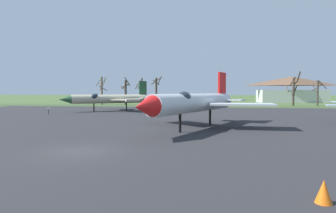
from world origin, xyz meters
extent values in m
plane|color=#425B2D|center=(0.00, 0.00, 0.00)|extent=(600.00, 600.00, 0.00)
cube|color=#28282B|center=(0.00, 17.95, 0.03)|extent=(82.25, 59.83, 0.05)
cube|color=#3A4D2A|center=(0.00, 53.86, 0.03)|extent=(142.25, 12.00, 0.06)
cylinder|color=#B7B293|center=(-10.53, 33.13, 2.22)|extent=(11.77, 9.12, 1.55)
cone|color=#234C2D|center=(-16.75, 28.62, 2.22)|extent=(2.42, 2.30, 1.42)
cylinder|color=black|center=(-4.85, 37.24, 2.22)|extent=(1.32, 1.38, 1.08)
ellipsoid|color=#19232D|center=(-12.72, 31.54, 2.64)|extent=(1.15, 2.17, 1.08)
cube|color=#B7B293|center=(-10.81, 36.63, 2.10)|extent=(3.50, 4.89, 0.14)
cube|color=#B7B293|center=(-7.29, 31.76, 2.10)|extent=(5.22, 4.54, 0.14)
cylinder|color=#B7B293|center=(-11.70, 38.74, 2.10)|extent=(2.34, 1.92, 0.58)
cylinder|color=#B7B293|center=(-5.56, 30.26, 2.10)|extent=(2.34, 1.92, 0.58)
cube|color=#234C2D|center=(-5.52, 36.76, 4.25)|extent=(1.31, 1.02, 2.51)
cube|color=#B7B293|center=(-6.46, 37.71, 2.33)|extent=(2.36, 2.49, 0.14)
cube|color=#B7B293|center=(-4.91, 35.56, 2.33)|extent=(2.36, 2.49, 0.14)
cylinder|color=black|center=(-12.92, 31.40, 0.72)|extent=(0.21, 0.21, 1.44)
cylinder|color=black|center=(-8.14, 34.86, 0.72)|extent=(0.21, 0.21, 1.44)
cylinder|color=black|center=(-17.45, 24.87, 0.38)|extent=(0.08, 0.08, 0.76)
cube|color=white|center=(-17.45, 24.87, 0.89)|extent=(0.66, 0.28, 0.31)
cylinder|color=silver|center=(6.07, 11.48, 2.45)|extent=(7.10, 14.38, 1.71)
cone|color=red|center=(2.95, 3.69, 2.45)|extent=(2.20, 2.43, 1.57)
cylinder|color=black|center=(8.96, 18.67, 2.45)|extent=(1.46, 1.32, 1.20)
ellipsoid|color=#19232D|center=(5.12, 9.10, 2.92)|extent=(1.27, 2.38, 1.19)
cube|color=silver|center=(3.27, 14.51, 2.32)|extent=(6.30, 6.13, 0.16)
cube|color=silver|center=(10.19, 11.73, 2.32)|extent=(5.81, 3.17, 0.16)
cube|color=red|center=(8.56, 17.68, 4.49)|extent=(0.96, 2.00, 2.37)
cube|color=silver|center=(7.22, 18.14, 2.58)|extent=(2.59, 2.28, 0.16)
cube|color=silver|center=(9.85, 17.08, 2.58)|extent=(2.59, 2.28, 0.16)
cylinder|color=black|center=(4.86, 8.46, 0.80)|extent=(0.23, 0.23, 1.59)
cylinder|color=black|center=(7.29, 14.50, 0.80)|extent=(0.23, 0.23, 1.59)
cylinder|color=brown|center=(-22.11, 57.47, 3.76)|extent=(0.48, 0.48, 7.52)
cylinder|color=brown|center=(-23.13, 57.61, 6.01)|extent=(0.50, 2.20, 1.88)
cylinder|color=brown|center=(-21.43, 57.99, 6.84)|extent=(1.24, 1.55, 1.15)
cylinder|color=brown|center=(-22.32, 57.99, 4.87)|extent=(1.25, 0.65, 1.96)
cylinder|color=brown|center=(-21.43, 56.64, 4.46)|extent=(1.88, 1.59, 1.42)
cylinder|color=brown|center=(-22.16, 58.19, 5.96)|extent=(1.54, 0.30, 0.94)
cylinder|color=#42382D|center=(-15.04, 56.11, 3.25)|extent=(0.59, 0.59, 6.50)
cylinder|color=#42382D|center=(-15.38, 55.34, 4.49)|extent=(1.71, 0.91, 1.07)
cylinder|color=#42382D|center=(-15.51, 56.66, 4.86)|extent=(1.39, 1.26, 1.17)
cylinder|color=#42382D|center=(-14.39, 55.60, 6.14)|extent=(1.30, 1.59, 2.38)
cylinder|color=#42382D|center=(-15.18, 56.89, 5.19)|extent=(1.74, 0.59, 1.07)
cylinder|color=#42382D|center=(-11.47, 59.16, 3.60)|extent=(0.42, 0.42, 7.19)
cylinder|color=#42382D|center=(-11.51, 59.88, 4.80)|extent=(1.56, 0.28, 1.48)
cylinder|color=#42382D|center=(-12.00, 59.72, 5.26)|extent=(1.38, 1.33, 1.87)
cylinder|color=#42382D|center=(-11.95, 58.34, 4.72)|extent=(1.81, 1.16, 1.45)
cylinder|color=#42382D|center=(-12.67, 59.50, 5.51)|extent=(0.94, 2.62, 2.46)
cylinder|color=#42382D|center=(-11.36, 59.93, 5.02)|extent=(1.72, 0.45, 2.05)
cylinder|color=#42382D|center=(-7.28, 57.89, 3.58)|extent=(0.54, 0.54, 7.16)
cylinder|color=#42382D|center=(-7.61, 59.04, 6.32)|extent=(2.52, 0.93, 1.93)
cylinder|color=#42382D|center=(-7.10, 57.13, 5.92)|extent=(1.70, 0.60, 1.42)
cylinder|color=#42382D|center=(-6.42, 58.49, 6.62)|extent=(1.45, 1.98, 2.03)
cylinder|color=#42382D|center=(27.10, 59.23, 3.45)|extent=(0.56, 0.56, 6.89)
cylinder|color=#42382D|center=(27.73, 59.46, 5.80)|extent=(0.80, 1.51, 1.14)
cylinder|color=#42382D|center=(25.67, 59.26, 4.34)|extent=(0.30, 2.97, 1.68)
cylinder|color=#42382D|center=(28.29, 59.24, 7.25)|extent=(0.33, 2.59, 2.57)
cylinder|color=#42382D|center=(27.68, 59.41, 4.33)|extent=(0.73, 1.49, 2.10)
cylinder|color=#42382D|center=(27.07, 59.85, 6.18)|extent=(1.51, 0.37, 2.20)
cylinder|color=#42382D|center=(32.64, 58.98, 3.13)|extent=(0.41, 0.41, 6.25)
cylinder|color=#42382D|center=(32.76, 58.37, 5.62)|extent=(1.34, 0.40, 1.32)
cylinder|color=#42382D|center=(31.77, 59.02, 4.66)|extent=(0.24, 1.87, 2.16)
cylinder|color=#42382D|center=(33.32, 57.85, 5.23)|extent=(2.42, 1.54, 2.10)
cylinder|color=#42382D|center=(32.87, 59.97, 4.58)|extent=(2.15, 0.70, 1.76)
cube|color=beige|center=(32.94, 83.73, 2.05)|extent=(21.70, 10.34, 4.10)
pyramid|color=brown|center=(32.94, 83.73, 7.05)|extent=(22.79, 10.86, 2.95)
cone|color=orange|center=(10.99, -5.99, 0.39)|extent=(0.54, 0.54, 0.78)
camera|label=1|loc=(7.65, -15.17, 3.45)|focal=30.38mm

